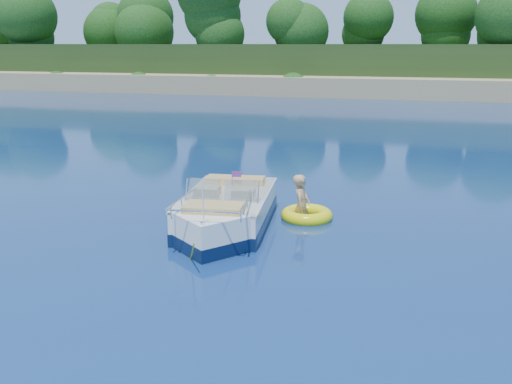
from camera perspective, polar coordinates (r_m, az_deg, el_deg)
ground at (r=10.65m, az=2.85°, el=-7.64°), size 160.00×160.00×0.00m
shoreline at (r=73.48m, az=14.40°, el=11.78°), size 170.00×59.00×6.00m
treeline at (r=50.69m, az=13.92°, el=15.92°), size 150.00×7.12×8.19m
motorboat at (r=12.73m, az=-3.11°, el=-2.30°), size 2.23×5.11×1.71m
tow_tube at (r=13.58m, az=5.10°, el=-2.33°), size 1.41×1.41×0.32m
boy at (r=13.62m, az=4.56°, el=-2.64°), size 0.40×0.86×1.67m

